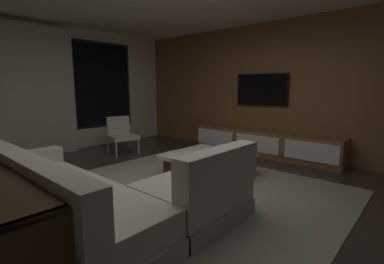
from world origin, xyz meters
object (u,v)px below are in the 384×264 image
object	(u,v)px
sectional_couch	(101,199)
mounted_tv	(261,90)
accent_chair_near_window	(121,133)
media_console	(264,144)
coffee_table	(208,165)
book_stack_on_coffee_table	(219,150)

from	to	relation	value
sectional_couch	mounted_tv	xyz separation A→B (m)	(3.94, 0.33, 1.06)
accent_chair_near_window	media_console	size ratio (longest dim) A/B	0.25
coffee_table	accent_chair_near_window	bearing A→B (deg)	90.12
coffee_table	accent_chair_near_window	size ratio (longest dim) A/B	1.49
accent_chair_near_window	mounted_tv	xyz separation A→B (m)	(1.97, -2.21, 0.92)
sectional_couch	media_console	size ratio (longest dim) A/B	0.81
coffee_table	media_console	bearing A→B (deg)	-1.89
coffee_table	sectional_couch	bearing A→B (deg)	-174.55
book_stack_on_coffee_table	media_console	world-z (taller)	media_console
book_stack_on_coffee_table	mounted_tv	xyz separation A→B (m)	(1.80, 0.24, 0.93)
coffee_table	accent_chair_near_window	world-z (taller)	accent_chair_near_window
coffee_table	media_console	xyz separation A→B (m)	(1.78, -0.06, 0.06)
sectional_couch	media_console	distance (m)	3.76
media_console	mounted_tv	xyz separation A→B (m)	(0.18, 0.20, 1.10)
sectional_couch	mounted_tv	world-z (taller)	mounted_tv
book_stack_on_coffee_table	mounted_tv	world-z (taller)	mounted_tv
coffee_table	book_stack_on_coffee_table	world-z (taller)	book_stack_on_coffee_table
coffee_table	media_console	distance (m)	1.78
book_stack_on_coffee_table	sectional_couch	bearing A→B (deg)	-177.58
sectional_couch	accent_chair_near_window	xyz separation A→B (m)	(1.97, 2.53, 0.14)
book_stack_on_coffee_table	accent_chair_near_window	size ratio (longest dim) A/B	0.38
mounted_tv	sectional_couch	bearing A→B (deg)	-175.24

